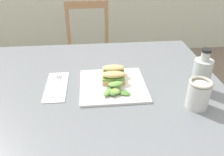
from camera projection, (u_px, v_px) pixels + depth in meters
dining_table at (97, 106)px, 1.15m from camera, size 1.17×1.01×0.74m
chair_wooden_far at (89, 54)px, 2.09m from camera, size 0.41×0.41×0.87m
plate_lunch at (113, 85)px, 1.08m from camera, size 0.29×0.29×0.01m
sandwich_half_front at (113, 77)px, 1.07m from camera, size 0.11×0.07×0.06m
sandwich_half_back at (113, 71)px, 1.13m from camera, size 0.11×0.07×0.06m
salad_mixed_greens at (114, 87)px, 1.03m from camera, size 0.13×0.14×0.04m
napkin_folded at (56, 87)px, 1.08m from camera, size 0.10×0.25×0.00m
fork_on_napkin at (57, 84)px, 1.09m from camera, size 0.03×0.19×0.00m
bottle_cold_brew at (201, 76)px, 1.02m from camera, size 0.08×0.08×0.19m
mason_jar_iced_tea at (198, 95)px, 0.93m from camera, size 0.09×0.09×0.12m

